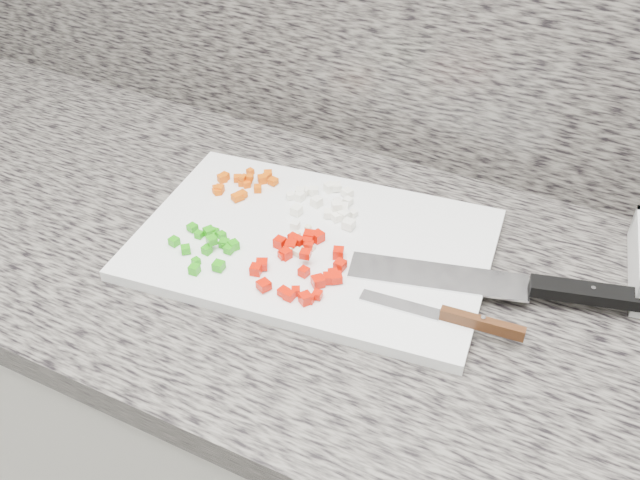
{
  "coord_description": "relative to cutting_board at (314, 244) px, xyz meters",
  "views": [
    {
      "loc": [
        0.27,
        0.77,
        1.53
      ],
      "look_at": [
        -0.07,
        1.44,
        0.94
      ],
      "focal_mm": 40.0,
      "sensor_mm": 36.0,
      "label": 1
    }
  ],
  "objects": [
    {
      "name": "chef_knife",
      "position": [
        0.3,
        0.03,
        0.01
      ],
      "size": [
        0.38,
        0.14,
        0.02
      ],
      "rotation": [
        0.0,
        0.0,
        0.25
      ],
      "color": "silver",
      "rests_on": "cutting_board"
    },
    {
      "name": "cabinet",
      "position": [
        0.09,
        -0.02,
        -0.48
      ],
      "size": [
        3.92,
        0.62,
        0.86
      ],
      "primitive_type": "cube",
      "color": "silver",
      "rests_on": "ground"
    },
    {
      "name": "countertop",
      "position": [
        0.09,
        -0.02,
        -0.03
      ],
      "size": [
        3.96,
        0.64,
        0.04
      ],
      "primitive_type": "cube",
      "color": "#615D56",
      "rests_on": "cabinet"
    },
    {
      "name": "carrot_pile",
      "position": [
        -0.16,
        0.07,
        0.01
      ],
      "size": [
        0.09,
        0.09,
        0.02
      ],
      "color": "#D04E04",
      "rests_on": "cutting_board"
    },
    {
      "name": "red_pepper_pile",
      "position": [
        0.01,
        -0.06,
        0.02
      ],
      "size": [
        0.12,
        0.14,
        0.02
      ],
      "color": "red",
      "rests_on": "cutting_board"
    },
    {
      "name": "garlic_pile",
      "position": [
        -0.01,
        -0.03,
        0.01
      ],
      "size": [
        0.04,
        0.07,
        0.01
      ],
      "color": "beige",
      "rests_on": "cutting_board"
    },
    {
      "name": "green_pepper_pile",
      "position": [
        -0.12,
        -0.09,
        0.01
      ],
      "size": [
        0.1,
        0.09,
        0.02
      ],
      "color": "#1F970D",
      "rests_on": "cutting_board"
    },
    {
      "name": "onion_pile",
      "position": [
        -0.02,
        0.08,
        0.02
      ],
      "size": [
        0.12,
        0.13,
        0.02
      ],
      "color": "white",
      "rests_on": "cutting_board"
    },
    {
      "name": "paring_knife",
      "position": [
        0.23,
        -0.07,
        0.01
      ],
      "size": [
        0.2,
        0.03,
        0.02
      ],
      "rotation": [
        0.0,
        0.0,
        0.08
      ],
      "color": "silver",
      "rests_on": "cutting_board"
    },
    {
      "name": "cutting_board",
      "position": [
        0.0,
        0.0,
        0.0
      ],
      "size": [
        0.52,
        0.38,
        0.02
      ],
      "primitive_type": "cube",
      "rotation": [
        0.0,
        0.0,
        0.12
      ],
      "color": "white",
      "rests_on": "countertop"
    }
  ]
}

